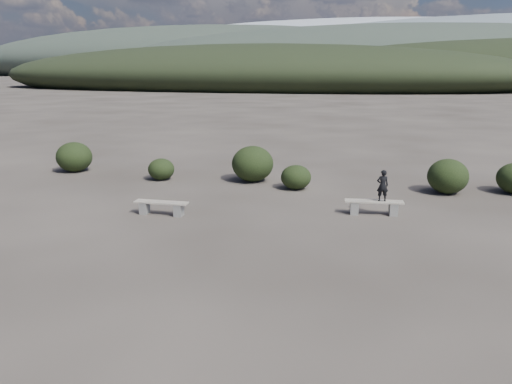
% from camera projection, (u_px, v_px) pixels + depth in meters
% --- Properties ---
extents(ground, '(1200.00, 1200.00, 0.00)m').
position_uv_depth(ground, '(197.00, 286.00, 9.87)').
color(ground, '#2F2924').
rests_on(ground, ground).
extents(bench_left, '(1.62, 0.42, 0.40)m').
position_uv_depth(bench_left, '(161.00, 207.00, 14.60)').
color(bench_left, slate).
rests_on(bench_left, ground).
extents(bench_right, '(1.72, 0.57, 0.42)m').
position_uv_depth(bench_right, '(374.00, 206.00, 14.63)').
color(bench_right, slate).
rests_on(bench_right, ground).
extents(seated_person, '(0.38, 0.30, 0.93)m').
position_uv_depth(seated_person, '(383.00, 186.00, 14.44)').
color(seated_person, black).
rests_on(seated_person, bench_right).
extents(shrub_a, '(1.01, 1.01, 0.82)m').
position_uv_depth(shrub_a, '(161.00, 169.00, 19.15)').
color(shrub_a, black).
rests_on(shrub_a, ground).
extents(shrub_b, '(1.57, 1.57, 1.35)m').
position_uv_depth(shrub_b, '(253.00, 164.00, 18.82)').
color(shrub_b, black).
rests_on(shrub_b, ground).
extents(shrub_c, '(1.08, 1.08, 0.86)m').
position_uv_depth(shrub_c, '(296.00, 177.00, 17.67)').
color(shrub_c, black).
rests_on(shrub_c, ground).
extents(shrub_d, '(1.36, 1.36, 1.19)m').
position_uv_depth(shrub_d, '(448.00, 176.00, 17.03)').
color(shrub_d, black).
rests_on(shrub_d, ground).
extents(shrub_f, '(1.45, 1.45, 1.23)m').
position_uv_depth(shrub_f, '(74.00, 157.00, 20.62)').
color(shrub_f, black).
rests_on(shrub_f, ground).
extents(mountain_ridges, '(500.00, 400.00, 56.00)m').
position_uv_depth(mountain_ridges, '(380.00, 57.00, 326.36)').
color(mountain_ridges, black).
rests_on(mountain_ridges, ground).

